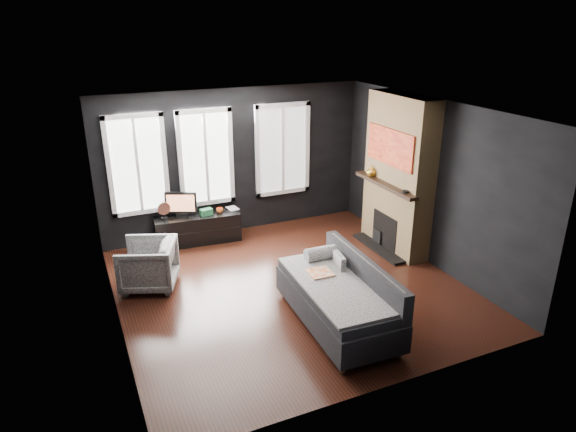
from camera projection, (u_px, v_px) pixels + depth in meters
name	position (u px, v px, depth m)	size (l,w,h in m)	color
floor	(290.00, 287.00, 7.85)	(5.00, 5.00, 0.00)	black
ceiling	(290.00, 110.00, 6.87)	(5.00, 5.00, 0.00)	white
wall_back	(235.00, 162.00, 9.49)	(5.00, 0.02, 2.70)	black
wall_left	(108.00, 233.00, 6.41)	(0.02, 5.00, 2.70)	black
wall_right	(431.00, 183.00, 8.31)	(0.02, 5.00, 2.70)	black
windows	(208.00, 108.00, 8.90)	(4.00, 0.16, 1.76)	white
fireplace	(398.00, 175.00, 8.74)	(0.70, 1.62, 2.70)	#93724C
sofa	(337.00, 294.00, 6.77)	(1.04, 2.09, 0.90)	black
stripe_pillow	(339.00, 265.00, 7.13)	(0.08, 0.32, 0.32)	gray
armchair	(148.00, 263.00, 7.73)	(0.79, 0.74, 0.81)	silver
media_console	(198.00, 228.00, 9.34)	(1.52, 0.48, 0.52)	black
monitor	(181.00, 203.00, 9.11)	(0.57, 0.12, 0.51)	black
desk_fan	(164.00, 210.00, 9.00)	(0.23, 0.23, 0.33)	#959595
mug	(220.00, 210.00, 9.32)	(0.12, 0.10, 0.12)	orange
book	(228.00, 204.00, 9.45)	(0.18, 0.02, 0.25)	tan
storage_box	(206.00, 212.00, 9.23)	(0.21, 0.13, 0.11)	#266E3D
mantel_vase	(372.00, 171.00, 9.04)	(0.18, 0.19, 0.18)	#CD8B3C
mantel_clock	(405.00, 192.00, 8.22)	(0.11, 0.11, 0.04)	black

